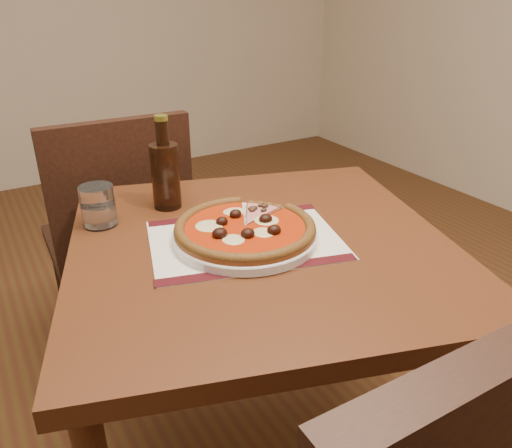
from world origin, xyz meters
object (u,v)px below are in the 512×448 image
Objects in this scene: plate at (245,236)px; bottle at (165,173)px; pizza at (245,227)px; water_glass at (98,206)px; table at (261,280)px; chair_far at (120,231)px.

bottle reaches higher than plate.
water_glass reaches higher than pizza.
pizza is 0.34m from water_glass.
table is 4.41× the size of bottle.
bottle reaches higher than table.
plate is 0.28m from bottle.
pizza is at bearing 100.67° from chair_far.
bottle is at bearing 106.46° from pizza.
bottle is (-0.10, 0.27, 0.19)m from table.
pizza is (-0.03, 0.02, 0.13)m from table.
chair_far is 9.71× the size of water_glass.
table is 3.33× the size of pizza.
bottle is (-0.08, 0.25, 0.08)m from plate.
water_glass is (-0.25, 0.24, 0.04)m from plate.
chair_far reaches higher than pizza.
water_glass is at bearing 137.55° from table.
water_glass is at bearing 72.91° from chair_far.
chair_far is at bearing 71.21° from water_glass.
table is 0.40m from water_glass.
table is at bearing -27.98° from pizza.
plate is (0.10, -0.66, 0.24)m from chair_far.
water_glass is (-0.14, -0.42, 0.28)m from chair_far.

